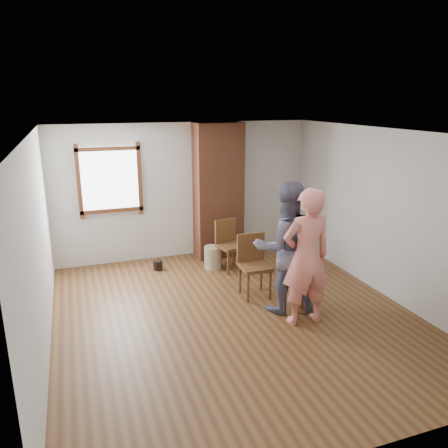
{
  "coord_description": "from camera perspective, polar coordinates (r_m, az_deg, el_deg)",
  "views": [
    {
      "loc": [
        -2.05,
        -5.33,
        3.03
      ],
      "look_at": [
        0.12,
        0.8,
        1.15
      ],
      "focal_mm": 35.0,
      "sensor_mm": 36.0,
      "label": 1
    }
  ],
  "objects": [
    {
      "name": "room_shell",
      "position": [
        6.38,
        -0.89,
        5.09
      ],
      "size": [
        5.04,
        5.52,
        2.62
      ],
      "color": "silver",
      "rests_on": "ground"
    },
    {
      "name": "dining_chair_left",
      "position": [
        6.93,
        3.85,
        -4.91
      ],
      "size": [
        0.47,
        0.47,
        0.98
      ],
      "rotation": [
        0.0,
        0.0,
        -0.03
      ],
      "color": "brown",
      "rests_on": "ground"
    },
    {
      "name": "man",
      "position": [
        6.33,
        8.0,
        -3.07
      ],
      "size": [
        1.03,
        0.86,
        1.93
      ],
      "primitive_type": "imported",
      "rotation": [
        0.0,
        0.0,
        3.0
      ],
      "color": "#131536",
      "rests_on": "ground"
    },
    {
      "name": "dining_chair_right",
      "position": [
        7.93,
        0.63,
        -2.37
      ],
      "size": [
        0.51,
        0.51,
        0.92
      ],
      "rotation": [
        0.0,
        0.0,
        0.22
      ],
      "color": "brown",
      "rests_on": "ground"
    },
    {
      "name": "person_pink",
      "position": [
        6.01,
        10.69,
        -4.3
      ],
      "size": [
        0.71,
        0.48,
        1.92
      ],
      "primitive_type": "imported",
      "rotation": [
        0.0,
        0.0,
        3.12
      ],
      "color": "#F8887C",
      "rests_on": "ground"
    },
    {
      "name": "dark_pot",
      "position": [
        8.11,
        -8.63,
        -5.34
      ],
      "size": [
        0.19,
        0.19,
        0.17
      ],
      "primitive_type": "cylinder",
      "rotation": [
        0.0,
        0.0,
        -0.11
      ],
      "color": "black",
      "rests_on": "ground"
    },
    {
      "name": "cake_plate",
      "position": [
        6.45,
        10.21,
        -6.22
      ],
      "size": [
        0.18,
        0.18,
        0.01
      ],
      "primitive_type": "cylinder",
      "color": "white",
      "rests_on": "side_table"
    },
    {
      "name": "stoneware_crock",
      "position": [
        8.07,
        -1.46,
        -4.36
      ],
      "size": [
        0.42,
        0.42,
        0.41
      ],
      "primitive_type": "cylinder",
      "rotation": [
        0.0,
        0.0,
        0.4
      ],
      "color": "tan",
      "rests_on": "ground"
    },
    {
      "name": "side_table",
      "position": [
        6.53,
        10.13,
        -7.85
      ],
      "size": [
        0.4,
        0.4,
        0.6
      ],
      "color": "brown",
      "rests_on": "ground"
    },
    {
      "name": "ground",
      "position": [
        6.46,
        1.41,
        -11.83
      ],
      "size": [
        5.5,
        5.5,
        0.0
      ],
      "primitive_type": "plane",
      "color": "brown",
      "rests_on": "ground"
    },
    {
      "name": "brick_chimney",
      "position": [
        8.44,
        -0.75,
        4.31
      ],
      "size": [
        0.9,
        0.5,
        2.6
      ],
      "primitive_type": "cube",
      "color": "#975135",
      "rests_on": "ground"
    },
    {
      "name": "cake_slice",
      "position": [
        6.45,
        10.31,
        -5.93
      ],
      "size": [
        0.08,
        0.07,
        0.06
      ],
      "primitive_type": "cube",
      "color": "white",
      "rests_on": "cake_plate"
    }
  ]
}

